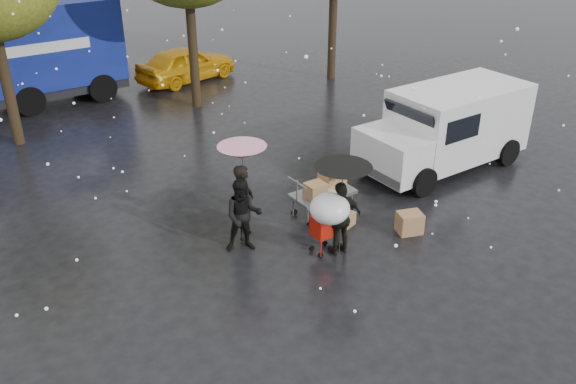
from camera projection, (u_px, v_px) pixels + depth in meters
ground at (306, 258)px, 12.96m from camera, size 90.00×90.00×0.00m
person_pink at (244, 202)px, 13.36m from camera, size 0.72×0.76×1.75m
person_middle at (243, 216)px, 12.90m from camera, size 1.01×0.93×1.67m
person_black at (341, 218)px, 12.80m from camera, size 1.01×0.50×1.67m
umbrella_pink at (242, 153)px, 12.82m from camera, size 1.06×1.06×2.20m
umbrella_black at (343, 173)px, 12.31m from camera, size 1.20×1.20×2.04m
vendor_cart at (326, 186)px, 14.36m from camera, size 1.52×0.80×1.27m
shopping_cart at (329, 212)px, 12.58m from camera, size 0.84×0.84×1.46m
white_van at (448, 126)px, 16.59m from camera, size 4.91×2.18×2.20m
blue_truck at (4, 58)px, 20.57m from camera, size 8.30×2.60×3.50m
box_ground_near at (410, 223)px, 13.80m from camera, size 0.65×0.59×0.49m
box_ground_far at (346, 219)px, 14.10m from camera, size 0.49×0.43×0.32m
yellow_taxi at (186, 64)px, 23.81m from camera, size 4.27×2.37×1.37m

